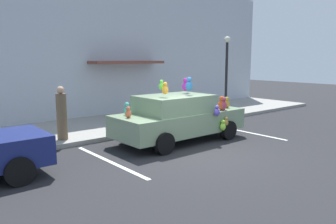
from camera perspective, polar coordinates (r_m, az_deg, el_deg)
The scene contains 9 objects.
ground_plane at distance 9.60m, azimuth 4.50°, elevation -7.29°, with size 60.00×60.00×0.00m, color #262628.
sidewalk at distance 13.51m, azimuth -10.47°, elevation -2.28°, with size 24.00×4.00×0.15m, color gray.
storefront_building at distance 15.18m, azimuth -14.79°, elevation 10.64°, with size 24.00×1.25×6.40m.
parking_stripe_front at distance 12.86m, azimuth 12.86°, elevation -3.27°, with size 0.12×3.60×0.01m, color silver.
parking_stripe_rear at distance 9.10m, azimuth -10.05°, elevation -8.31°, with size 0.12×3.60×0.01m, color silver.
plush_covered_car at distance 10.95m, azimuth 1.87°, elevation -0.88°, with size 4.50×2.10×2.13m.
teddy_bear_on_sidewalk at distance 13.42m, azimuth -2.29°, elevation -0.56°, with size 0.35×0.29×0.66m.
street_lamp_post at distance 15.58m, azimuth 10.00°, elevation 7.67°, with size 0.28×0.28×3.56m.
pedestrian_near_shopfront at distance 11.06m, azimuth -17.76°, elevation -0.46°, with size 0.33×0.33×1.71m.
Camera 1 is at (-6.45, -6.58, 2.70)m, focal length 35.57 mm.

